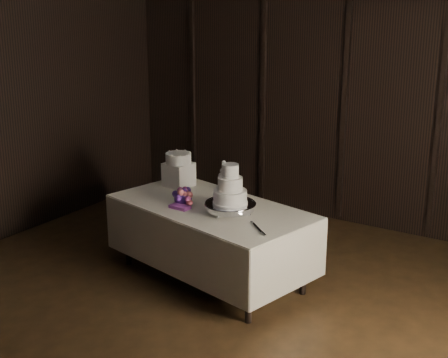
# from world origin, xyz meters

# --- Properties ---
(room) EXTENTS (6.08, 7.08, 3.08)m
(room) POSITION_xyz_m (0.00, 0.00, 1.50)
(room) COLOR black
(room) RESTS_ON ground
(display_table) EXTENTS (2.17, 1.44, 0.76)m
(display_table) POSITION_xyz_m (-0.41, 1.25, 0.42)
(display_table) COLOR #EFE7CF
(display_table) RESTS_ON ground
(cake_stand) EXTENTS (0.49, 0.49, 0.09)m
(cake_stand) POSITION_xyz_m (-0.15, 1.19, 0.81)
(cake_stand) COLOR silver
(cake_stand) RESTS_ON display_table
(wedding_cake) EXTENTS (0.36, 0.31, 0.37)m
(wedding_cake) POSITION_xyz_m (-0.18, 1.17, 1.00)
(wedding_cake) COLOR white
(wedding_cake) RESTS_ON cake_stand
(bouquet) EXTENTS (0.32, 0.42, 0.20)m
(bouquet) POSITION_xyz_m (-0.66, 1.14, 0.83)
(bouquet) COLOR #B8464F
(bouquet) RESTS_ON display_table
(box_pedestal) EXTENTS (0.29, 0.29, 0.25)m
(box_pedestal) POSITION_xyz_m (-1.05, 1.60, 0.89)
(box_pedestal) COLOR white
(box_pedestal) RESTS_ON display_table
(small_cake) EXTENTS (0.34, 0.34, 0.11)m
(small_cake) POSITION_xyz_m (-1.05, 1.60, 1.06)
(small_cake) COLOR white
(small_cake) RESTS_ON box_pedestal
(cake_knife) EXTENTS (0.30, 0.26, 0.01)m
(cake_knife) POSITION_xyz_m (0.25, 0.98, 0.77)
(cake_knife) COLOR silver
(cake_knife) RESTS_ON display_table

